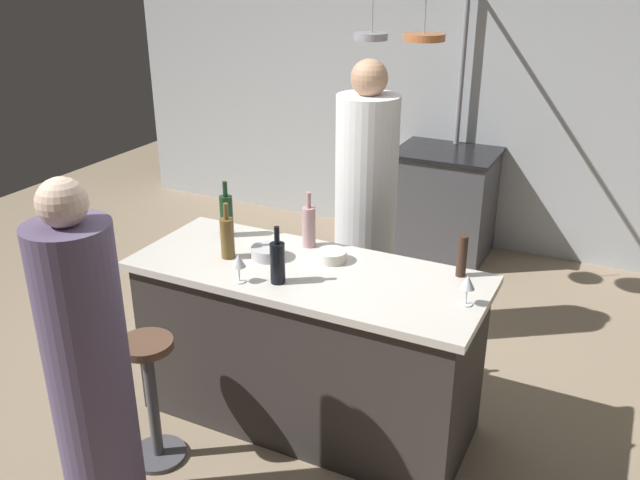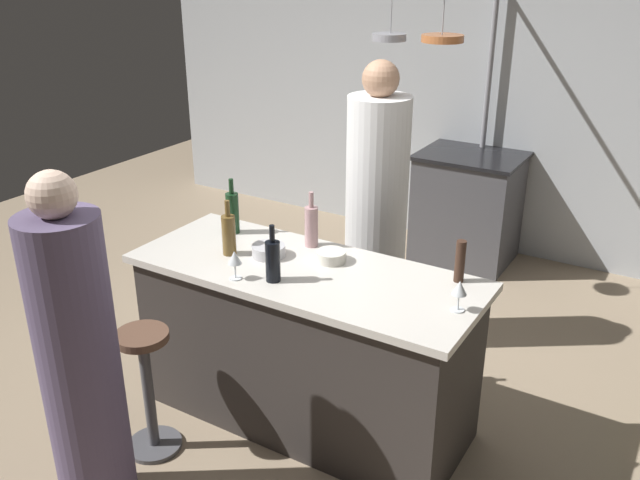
{
  "view_description": "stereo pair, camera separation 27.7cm",
  "coord_description": "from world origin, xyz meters",
  "px_view_note": "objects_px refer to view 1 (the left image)",
  "views": [
    {
      "loc": [
        1.4,
        -2.7,
        2.36
      ],
      "look_at": [
        0.0,
        0.15,
        1.0
      ],
      "focal_mm": 38.0,
      "sensor_mm": 36.0,
      "label": 1
    },
    {
      "loc": [
        1.65,
        -2.57,
        2.36
      ],
      "look_at": [
        0.0,
        0.15,
        1.0
      ],
      "focal_mm": 38.0,
      "sensor_mm": 36.0,
      "label": 2
    }
  ],
  "objects_px": {
    "stove_range": "(443,203)",
    "wine_glass_near_left_guest": "(239,262)",
    "wine_bottle_amber": "(227,237)",
    "mixing_bowl_ceramic": "(332,256)",
    "bar_stool_left": "(152,395)",
    "wine_bottle_red": "(227,215)",
    "chef": "(365,217)",
    "guest_left": "(90,376)",
    "pepper_mill": "(462,256)",
    "mixing_bowl_steel": "(268,252)",
    "wine_bottle_rose": "(309,226)",
    "wine_bottle_dark": "(278,262)",
    "wine_glass_near_right_guest": "(467,284)"
  },
  "relations": [
    {
      "from": "stove_range",
      "to": "wine_glass_near_left_guest",
      "type": "height_order",
      "value": "wine_glass_near_left_guest"
    },
    {
      "from": "wine_bottle_amber",
      "to": "mixing_bowl_ceramic",
      "type": "height_order",
      "value": "wine_bottle_amber"
    },
    {
      "from": "bar_stool_left",
      "to": "wine_bottle_red",
      "type": "distance_m",
      "value": 1.04
    },
    {
      "from": "chef",
      "to": "stove_range",
      "type": "bearing_deg",
      "value": 87.09
    },
    {
      "from": "guest_left",
      "to": "pepper_mill",
      "type": "bearing_deg",
      "value": 47.13
    },
    {
      "from": "guest_left",
      "to": "mixing_bowl_steel",
      "type": "relative_size",
      "value": 9.19
    },
    {
      "from": "stove_range",
      "to": "pepper_mill",
      "type": "xyz_separation_m",
      "value": [
        0.71,
        -2.18,
        0.56
      ]
    },
    {
      "from": "wine_bottle_rose",
      "to": "mixing_bowl_ceramic",
      "type": "xyz_separation_m",
      "value": [
        0.19,
        -0.12,
        -0.09
      ]
    },
    {
      "from": "pepper_mill",
      "to": "wine_bottle_red",
      "type": "height_order",
      "value": "wine_bottle_red"
    },
    {
      "from": "wine_glass_near_left_guest",
      "to": "mixing_bowl_ceramic",
      "type": "relative_size",
      "value": 0.96
    },
    {
      "from": "stove_range",
      "to": "wine_glass_near_left_guest",
      "type": "xyz_separation_m",
      "value": [
        -0.22,
        -2.72,
        0.56
      ]
    },
    {
      "from": "pepper_mill",
      "to": "chef",
      "type": "bearing_deg",
      "value": 139.17
    },
    {
      "from": "bar_stool_left",
      "to": "mixing_bowl_steel",
      "type": "height_order",
      "value": "mixing_bowl_steel"
    },
    {
      "from": "chef",
      "to": "bar_stool_left",
      "type": "distance_m",
      "value": 1.69
    },
    {
      "from": "stove_range",
      "to": "bar_stool_left",
      "type": "height_order",
      "value": "stove_range"
    },
    {
      "from": "chef",
      "to": "guest_left",
      "type": "relative_size",
      "value": 1.12
    },
    {
      "from": "wine_bottle_dark",
      "to": "mixing_bowl_ceramic",
      "type": "relative_size",
      "value": 1.88
    },
    {
      "from": "wine_bottle_dark",
      "to": "chef",
      "type": "bearing_deg",
      "value": 91.01
    },
    {
      "from": "wine_bottle_red",
      "to": "wine_glass_near_left_guest",
      "type": "bearing_deg",
      "value": -51.1
    },
    {
      "from": "wine_bottle_rose",
      "to": "wine_glass_near_right_guest",
      "type": "distance_m",
      "value": 0.97
    },
    {
      "from": "wine_glass_near_left_guest",
      "to": "bar_stool_left",
      "type": "bearing_deg",
      "value": -131.39
    },
    {
      "from": "wine_bottle_red",
      "to": "mixing_bowl_ceramic",
      "type": "distance_m",
      "value": 0.67
    },
    {
      "from": "bar_stool_left",
      "to": "guest_left",
      "type": "relative_size",
      "value": 0.42
    },
    {
      "from": "pepper_mill",
      "to": "wine_bottle_rose",
      "type": "distance_m",
      "value": 0.83
    },
    {
      "from": "wine_glass_near_left_guest",
      "to": "mixing_bowl_steel",
      "type": "relative_size",
      "value": 0.84
    },
    {
      "from": "mixing_bowl_ceramic",
      "to": "bar_stool_left",
      "type": "bearing_deg",
      "value": -128.36
    },
    {
      "from": "wine_bottle_rose",
      "to": "mixing_bowl_steel",
      "type": "distance_m",
      "value": 0.27
    },
    {
      "from": "chef",
      "to": "mixing_bowl_steel",
      "type": "bearing_deg",
      "value": -100.24
    },
    {
      "from": "wine_glass_near_left_guest",
      "to": "chef",
      "type": "bearing_deg",
      "value": 83.08
    },
    {
      "from": "wine_bottle_dark",
      "to": "wine_glass_near_right_guest",
      "type": "distance_m",
      "value": 0.88
    },
    {
      "from": "wine_bottle_dark",
      "to": "wine_glass_near_right_guest",
      "type": "relative_size",
      "value": 1.96
    },
    {
      "from": "bar_stool_left",
      "to": "wine_bottle_dark",
      "type": "xyz_separation_m",
      "value": [
        0.48,
        0.43,
        0.63
      ]
    },
    {
      "from": "mixing_bowl_steel",
      "to": "wine_bottle_amber",
      "type": "bearing_deg",
      "value": -155.28
    },
    {
      "from": "guest_left",
      "to": "wine_glass_near_right_guest",
      "type": "distance_m",
      "value": 1.66
    },
    {
      "from": "mixing_bowl_ceramic",
      "to": "pepper_mill",
      "type": "bearing_deg",
      "value": 10.89
    },
    {
      "from": "guest_left",
      "to": "wine_bottle_red",
      "type": "relative_size",
      "value": 5.09
    },
    {
      "from": "guest_left",
      "to": "wine_glass_near_left_guest",
      "type": "bearing_deg",
      "value": 70.82
    },
    {
      "from": "chef",
      "to": "guest_left",
      "type": "distance_m",
      "value": 2.01
    },
    {
      "from": "wine_bottle_amber",
      "to": "wine_bottle_red",
      "type": "xyz_separation_m",
      "value": [
        -0.17,
        0.24,
        0.01
      ]
    },
    {
      "from": "mixing_bowl_ceramic",
      "to": "stove_range",
      "type": "bearing_deg",
      "value": 91.76
    },
    {
      "from": "wine_bottle_dark",
      "to": "mixing_bowl_ceramic",
      "type": "distance_m",
      "value": 0.37
    },
    {
      "from": "wine_bottle_red",
      "to": "wine_bottle_dark",
      "type": "height_order",
      "value": "wine_bottle_red"
    },
    {
      "from": "bar_stool_left",
      "to": "mixing_bowl_steel",
      "type": "relative_size",
      "value": 3.89
    },
    {
      "from": "guest_left",
      "to": "wine_glass_near_right_guest",
      "type": "xyz_separation_m",
      "value": [
        1.29,
        1.01,
        0.26
      ]
    },
    {
      "from": "wine_glass_near_right_guest",
      "to": "guest_left",
      "type": "bearing_deg",
      "value": -142.06
    },
    {
      "from": "bar_stool_left",
      "to": "wine_glass_near_left_guest",
      "type": "xyz_separation_m",
      "value": [
        0.31,
        0.35,
        0.63
      ]
    },
    {
      "from": "bar_stool_left",
      "to": "mixing_bowl_ceramic",
      "type": "relative_size",
      "value": 4.46
    },
    {
      "from": "guest_left",
      "to": "wine_bottle_dark",
      "type": "xyz_separation_m",
      "value": [
        0.43,
        0.83,
        0.26
      ]
    },
    {
      "from": "bar_stool_left",
      "to": "pepper_mill",
      "type": "height_order",
      "value": "pepper_mill"
    },
    {
      "from": "guest_left",
      "to": "wine_bottle_dark",
      "type": "height_order",
      "value": "guest_left"
    }
  ]
}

